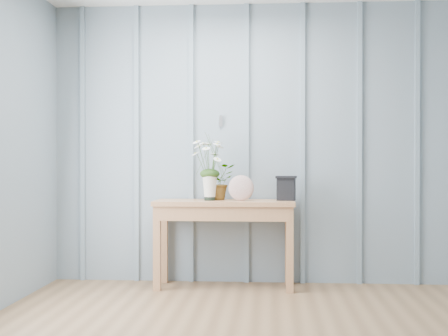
# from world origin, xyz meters

# --- Properties ---
(room_shell) EXTENTS (4.00, 4.50, 2.50)m
(room_shell) POSITION_xyz_m (-0.00, 0.92, 1.99)
(room_shell) COLOR gray
(room_shell) RESTS_ON ground
(sideboard) EXTENTS (1.20, 0.45, 0.75)m
(sideboard) POSITION_xyz_m (-0.43, 1.99, 0.64)
(sideboard) COLOR #AA7449
(sideboard) RESTS_ON ground
(daisy_vase) EXTENTS (0.42, 0.32, 0.59)m
(daisy_vase) POSITION_xyz_m (-0.56, 1.98, 1.12)
(daisy_vase) COLOR black
(daisy_vase) RESTS_ON sideboard
(spider_plant) EXTENTS (0.37, 0.37, 0.31)m
(spider_plant) POSITION_xyz_m (-0.50, 2.09, 0.91)
(spider_plant) COLOR #1B3A11
(spider_plant) RESTS_ON sideboard
(felt_disc_vessel) EXTENTS (0.22, 0.08, 0.22)m
(felt_disc_vessel) POSITION_xyz_m (-0.29, 1.95, 0.86)
(felt_disc_vessel) COLOR #87484F
(felt_disc_vessel) RESTS_ON sideboard
(carved_box) EXTENTS (0.19, 0.15, 0.21)m
(carved_box) POSITION_xyz_m (0.10, 2.02, 0.86)
(carved_box) COLOR black
(carved_box) RESTS_ON sideboard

